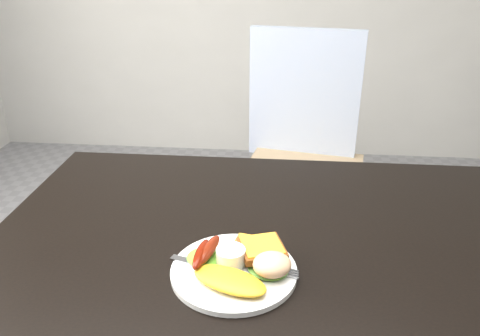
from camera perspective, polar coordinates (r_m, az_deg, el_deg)
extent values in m
cube|color=black|center=(0.95, 5.54, -9.90)|extent=(1.20, 0.80, 0.04)
cube|color=tan|center=(1.89, 7.55, -1.04)|extent=(0.53, 0.53, 0.05)
imported|color=navy|center=(1.59, -5.08, 2.52)|extent=(0.53, 0.39, 1.33)
cylinder|color=white|center=(0.85, -0.75, -12.45)|extent=(0.22, 0.22, 0.01)
ellipsoid|color=#4E9A22|center=(0.86, -4.08, -10.84)|extent=(0.09, 0.08, 0.01)
ellipsoid|color=green|center=(0.84, 3.45, -12.19)|extent=(0.09, 0.09, 0.01)
ellipsoid|color=yellow|center=(0.80, -1.29, -13.51)|extent=(0.15, 0.11, 0.02)
ellipsoid|color=#6E0E06|center=(0.85, -4.77, -10.41)|extent=(0.03, 0.09, 0.02)
ellipsoid|color=#650F06|center=(0.86, -3.77, -9.86)|extent=(0.04, 0.09, 0.02)
cylinder|color=white|center=(0.84, -1.14, -10.74)|extent=(0.06, 0.06, 0.03)
cube|color=olive|center=(0.88, 1.69, -10.11)|extent=(0.10, 0.10, 0.01)
cube|color=brown|center=(0.86, 2.69, -9.80)|extent=(0.10, 0.10, 0.01)
ellipsoid|color=beige|center=(0.82, 3.92, -11.66)|extent=(0.08, 0.08, 0.04)
cube|color=#ADAFB7|center=(0.84, -3.08, -12.12)|extent=(0.17, 0.07, 0.00)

